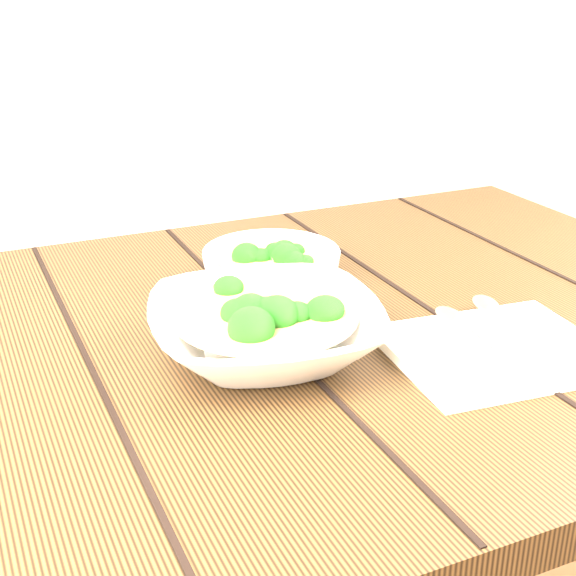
% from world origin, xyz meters
% --- Properties ---
extents(table, '(1.20, 0.80, 0.75)m').
position_xyz_m(table, '(0.00, 0.00, 0.63)').
color(table, '#392410').
rests_on(table, ground).
extents(soup_bowl_front, '(0.28, 0.28, 0.07)m').
position_xyz_m(soup_bowl_front, '(-0.05, -0.06, 0.78)').
color(soup_bowl_front, white).
rests_on(soup_bowl_front, table).
extents(soup_bowl_back, '(0.19, 0.19, 0.06)m').
position_xyz_m(soup_bowl_back, '(0.03, 0.11, 0.78)').
color(soup_bowl_back, white).
rests_on(soup_bowl_back, table).
extents(trivet, '(0.13, 0.13, 0.03)m').
position_xyz_m(trivet, '(0.00, 0.06, 0.76)').
color(trivet, black).
rests_on(trivet, table).
extents(napkin, '(0.23, 0.20, 0.01)m').
position_xyz_m(napkin, '(0.18, -0.16, 0.76)').
color(napkin, beige).
rests_on(napkin, table).
extents(spoon_left, '(0.04, 0.18, 0.01)m').
position_xyz_m(spoon_left, '(0.17, -0.11, 0.77)').
color(spoon_left, '#9D9B8B').
rests_on(spoon_left, napkin).
extents(spoon_right, '(0.08, 0.18, 0.01)m').
position_xyz_m(spoon_right, '(0.22, -0.10, 0.77)').
color(spoon_right, '#9D9B8B').
rests_on(spoon_right, napkin).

